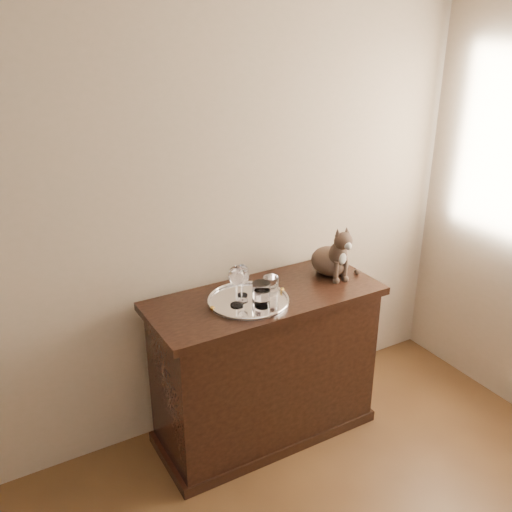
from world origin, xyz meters
The scene contains 10 objects.
wall_back centered at (0.00, 2.25, 1.35)m, with size 4.00×0.10×2.70m, color tan.
sideboard centered at (0.60, 1.94, 0.42)m, with size 1.20×0.50×0.85m, color black, non-canonical shape.
tray centered at (0.49, 1.92, 0.85)m, with size 0.40×0.40×0.01m, color white.
wine_glass_b centered at (0.49, 1.98, 0.94)m, with size 0.06×0.06×0.17m, color white, non-canonical shape.
wine_glass_c centered at (0.42, 1.90, 0.96)m, with size 0.08×0.08×0.21m, color silver, non-canonical shape.
wine_glass_d centered at (0.46, 1.93, 0.94)m, with size 0.06×0.06×0.17m, color white, non-canonical shape.
tumbler_a centered at (0.54, 1.88, 0.91)m, with size 0.09×0.09×0.10m, color silver.
tumbler_b centered at (0.52, 1.83, 0.90)m, with size 0.08×0.08×0.09m, color white.
tumbler_c centered at (0.62, 1.93, 0.90)m, with size 0.08×0.08×0.09m, color white.
cat centered at (1.03, 1.98, 1.00)m, with size 0.30×0.28×0.30m, color brown, non-canonical shape.
Camera 1 is at (-0.72, -0.24, 2.15)m, focal length 40.00 mm.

